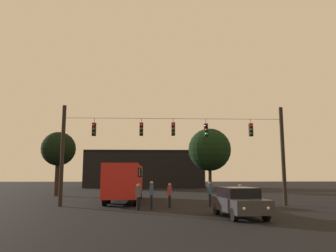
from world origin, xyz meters
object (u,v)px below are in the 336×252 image
pedestrian_near_bus (151,193)px  pedestrian_crossing_right (170,194)px  car_near_right (239,202)px  tree_behind_building (210,150)px  city_bus (126,179)px  pedestrian_crossing_left (240,194)px  pedestrian_trailing (138,195)px  tree_left_silhouette (58,149)px  pedestrian_crossing_center (210,192)px

pedestrian_near_bus → pedestrian_crossing_right: bearing=39.8°
car_near_right → tree_behind_building: tree_behind_building is taller
city_bus → pedestrian_crossing_right: bearing=-58.5°
city_bus → pedestrian_crossing_right: size_ratio=6.78×
car_near_right → pedestrian_crossing_left: pedestrian_crossing_left is taller
pedestrian_trailing → tree_behind_building: (8.75, 25.11, 4.79)m
car_near_right → pedestrian_trailing: (-5.38, 3.49, 0.13)m
pedestrian_near_bus → tree_left_silhouette: size_ratio=0.26×
car_near_right → pedestrian_crossing_left: size_ratio=2.86×
car_near_right → tree_behind_building: bearing=83.3°
pedestrian_crossing_center → pedestrian_near_bus: pedestrian_near_bus is taller
pedestrian_near_bus → pedestrian_trailing: 1.12m
pedestrian_crossing_left → pedestrian_trailing: bearing=-165.5°
pedestrian_trailing → tree_behind_building: size_ratio=0.19×
pedestrian_crossing_right → pedestrian_near_bus: size_ratio=0.91×
pedestrian_crossing_center → pedestrian_near_bus: 4.38m
tree_behind_building → car_near_right: bearing=-96.7°
car_near_right → tree_left_silhouette: bearing=128.6°
tree_left_silhouette → pedestrian_crossing_center: bearing=-41.3°
pedestrian_crossing_center → pedestrian_trailing: (-4.86, -2.44, -0.05)m
pedestrian_crossing_center → pedestrian_crossing_right: pedestrian_crossing_center is taller
city_bus → car_near_right: city_bus is taller
pedestrian_crossing_right → pedestrian_trailing: size_ratio=0.99×
city_bus → pedestrian_crossing_center: (6.29, -4.97, -0.90)m
tree_left_silhouette → city_bus: bearing=-43.5°
pedestrian_trailing → tree_left_silhouette: size_ratio=0.24×
pedestrian_crossing_left → pedestrian_crossing_center: 2.09m
pedestrian_crossing_left → pedestrian_near_bus: pedestrian_near_bus is taller
car_near_right → tree_left_silhouette: tree_left_silhouette is taller
car_near_right → pedestrian_near_bus: bearing=137.1°
city_bus → tree_left_silhouette: size_ratio=1.62×
pedestrian_crossing_right → pedestrian_trailing: bearing=-138.8°
city_bus → pedestrian_trailing: bearing=-79.1°
pedestrian_near_bus → tree_behind_building: tree_behind_building is taller
pedestrian_crossing_left → tree_left_silhouette: size_ratio=0.23×
city_bus → tree_behind_building: size_ratio=1.26×
city_bus → car_near_right: 12.89m
pedestrian_crossing_left → tree_behind_building: tree_behind_building is taller
car_near_right → city_bus: bearing=122.0°
city_bus → pedestrian_crossing_left: city_bus is taller
pedestrian_crossing_left → pedestrian_crossing_center: size_ratio=0.92×
pedestrian_crossing_center → pedestrian_crossing_right: (-2.83, -0.67, -0.06)m
pedestrian_trailing → tree_left_silhouette: tree_left_silhouette is taller
pedestrian_crossing_center → pedestrian_near_bus: (-4.05, -1.68, 0.05)m
city_bus → tree_behind_building: (10.18, 17.69, 3.85)m
pedestrian_near_bus → pedestrian_trailing: (-0.81, -0.76, -0.09)m
city_bus → pedestrian_near_bus: size_ratio=6.19×
car_near_right → tree_behind_building: 29.21m
tree_behind_building → tree_left_silhouette: bearing=-150.4°
pedestrian_crossing_center → pedestrian_crossing_right: 2.91m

